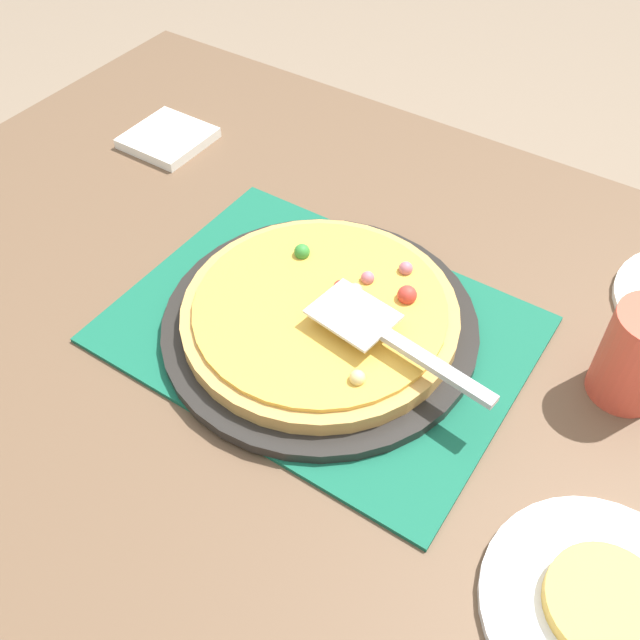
{
  "coord_description": "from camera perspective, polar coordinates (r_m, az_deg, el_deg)",
  "views": [
    {
      "loc": [
        -0.32,
        0.48,
        1.39
      ],
      "look_at": [
        0.0,
        0.0,
        0.77
      ],
      "focal_mm": 39.81,
      "sensor_mm": 36.0,
      "label": 1
    }
  ],
  "objects": [
    {
      "name": "plate_near_left",
      "position": [
        0.73,
        21.76,
        -20.83
      ],
      "size": [
        0.22,
        0.22,
        0.01
      ],
      "primitive_type": "cylinder",
      "color": "white",
      "rests_on": "dining_table"
    },
    {
      "name": "cup_far",
      "position": [
        0.83,
        24.19,
        -2.63
      ],
      "size": [
        0.08,
        0.08,
        0.12
      ],
      "primitive_type": "cylinder",
      "color": "#E04C38",
      "rests_on": "dining_table"
    },
    {
      "name": "pizza_server",
      "position": [
        0.78,
        5.41,
        -1.24
      ],
      "size": [
        0.23,
        0.08,
        0.01
      ],
      "color": "silver",
      "rests_on": "pizza"
    },
    {
      "name": "pizza",
      "position": [
        0.84,
        0.06,
        0.62
      ],
      "size": [
        0.33,
        0.33,
        0.04
      ],
      "color": "tan",
      "rests_on": "pizza_pan"
    },
    {
      "name": "dining_table",
      "position": [
        0.95,
        -0.0,
        -5.3
      ],
      "size": [
        1.4,
        1.0,
        0.75
      ],
      "color": "brown",
      "rests_on": "ground_plane"
    },
    {
      "name": "ground_plane",
      "position": [
        1.51,
        -0.0,
        -20.24
      ],
      "size": [
        8.0,
        8.0,
        0.0
      ],
      "primitive_type": "plane",
      "color": "#84705B"
    },
    {
      "name": "pizza_pan",
      "position": [
        0.86,
        -0.0,
        -0.32
      ],
      "size": [
        0.38,
        0.38,
        0.01
      ],
      "primitive_type": "cylinder",
      "color": "black",
      "rests_on": "placemat"
    },
    {
      "name": "placemat",
      "position": [
        0.86,
        -0.0,
        -0.77
      ],
      "size": [
        0.48,
        0.36,
        0.01
      ],
      "primitive_type": "cube",
      "color": "#145B42",
      "rests_on": "dining_table"
    },
    {
      "name": "napkin_stack",
      "position": [
        1.2,
        -12.11,
        14.1
      ],
      "size": [
        0.12,
        0.12,
        0.02
      ],
      "primitive_type": "cube",
      "color": "white",
      "rests_on": "dining_table"
    },
    {
      "name": "served_slice_left",
      "position": [
        0.72,
        22.06,
        -20.42
      ],
      "size": [
        0.11,
        0.11,
        0.02
      ],
      "primitive_type": "cylinder",
      "color": "#EAB747",
      "rests_on": "plate_near_left"
    }
  ]
}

